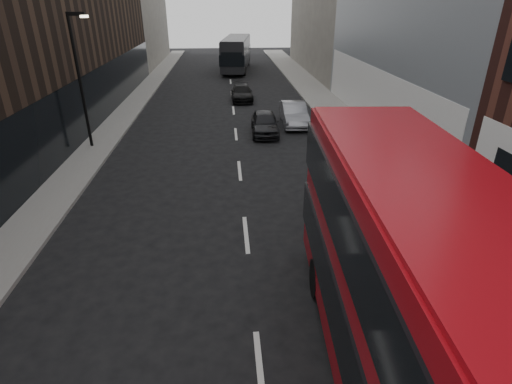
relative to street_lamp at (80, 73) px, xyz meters
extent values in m
cube|color=slate|center=(15.72, 7.00, -4.11)|extent=(3.00, 80.00, 0.15)
cube|color=slate|center=(0.22, 7.00, -4.11)|extent=(2.00, 80.00, 0.15)
cube|color=silver|center=(17.37, 3.00, -2.28)|extent=(0.35, 21.00, 3.80)
cube|color=black|center=(-3.28, 12.00, 2.82)|extent=(5.00, 24.00, 14.00)
cube|color=#69635D|center=(-3.28, 34.00, 2.32)|extent=(5.00, 20.00, 13.00)
cylinder|color=black|center=(-0.08, 0.00, -0.53)|extent=(0.16, 0.16, 7.00)
cube|color=black|center=(0.32, 0.00, 2.87)|extent=(0.90, 0.15, 0.18)
cube|color=#FFF2CC|center=(0.72, 0.00, 2.75)|extent=(0.35, 0.22, 0.12)
cube|color=maroon|center=(11.07, -17.41, -1.51)|extent=(3.59, 12.41, 4.46)
cube|color=black|center=(11.07, -17.41, -2.23)|extent=(3.71, 12.47, 1.23)
cube|color=black|center=(11.07, -17.41, -0.34)|extent=(3.71, 12.47, 1.23)
cube|color=black|center=(11.47, -11.26, -2.06)|extent=(2.37, 0.24, 1.56)
cube|color=maroon|center=(11.07, -17.41, 0.75)|extent=(3.45, 11.91, 0.12)
cylinder|color=black|center=(10.09, -13.41, -3.62)|extent=(0.41, 1.13, 1.11)
cylinder|color=black|center=(12.56, -13.57, -3.62)|extent=(0.41, 1.13, 1.11)
cube|color=black|center=(9.11, 27.33, -2.15)|extent=(3.94, 11.66, 3.22)
cube|color=black|center=(9.11, 27.33, -2.36)|extent=(4.07, 11.72, 1.14)
cube|color=black|center=(8.42, 21.62, -2.21)|extent=(2.20, 0.34, 1.45)
cube|color=black|center=(9.80, 33.03, -2.21)|extent=(2.20, 0.34, 1.45)
cube|color=black|center=(9.11, 27.33, -0.51)|extent=(3.79, 11.19, 0.12)
cylinder|color=black|center=(8.41, 31.10, -3.66)|extent=(0.43, 1.07, 1.04)
cylinder|color=black|center=(10.69, 30.82, -3.66)|extent=(0.43, 1.07, 1.04)
cylinder|color=black|center=(7.53, 23.83, -3.66)|extent=(0.43, 1.07, 1.04)
cylinder|color=black|center=(9.81, 23.56, -3.66)|extent=(0.43, 1.07, 1.04)
imported|color=black|center=(10.05, 2.00, -3.48)|extent=(1.81, 4.18, 1.40)
imported|color=gray|center=(12.20, 3.85, -3.44)|extent=(1.69, 4.54, 1.48)
imported|color=black|center=(9.02, 11.43, -3.56)|extent=(1.81, 4.31, 1.24)
camera|label=1|loc=(7.64, -22.36, 3.51)|focal=28.00mm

